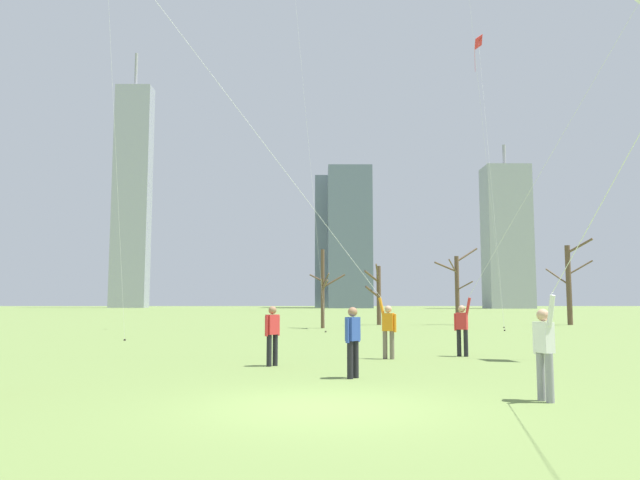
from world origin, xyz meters
TOP-DOWN VIEW (x-y plane):
  - ground_plane at (0.00, 0.00)m, footprint 400.00×400.00m
  - kite_flyer_midfield_right_teal at (-0.27, 8.39)m, footprint 11.99×0.87m
  - kite_flyer_far_back_white at (5.84, 8.73)m, footprint 6.31×2.58m
  - bystander_far_off_by_trees at (0.74, 3.73)m, footprint 0.37×0.42m
  - bystander_watching_nearby at (-1.30, 6.33)m, footprint 0.39×0.39m
  - distant_kite_low_near_trees_red at (11.98, 32.48)m, footprint 1.50×8.16m
  - bare_tree_rightmost at (18.73, 34.38)m, footprint 3.14×2.40m
  - bare_tree_leftmost at (4.46, 34.39)m, footprint 1.37×1.82m
  - bare_tree_center at (10.44, 34.74)m, footprint 3.50×1.86m
  - bare_tree_far_right_edge at (0.36, 29.12)m, footprint 2.37×2.71m
  - skyline_tall_tower at (4.98, 153.22)m, footprint 10.85×11.44m
  - skyline_mid_tower_right at (45.54, 132.45)m, footprint 10.46×8.02m
  - skyline_short_annex at (-48.69, 146.47)m, footprint 9.27×5.09m
  - skyline_wide_slab at (8.32, 139.26)m, footprint 10.92×7.47m

SIDE VIEW (x-z plane):
  - ground_plane at x=0.00m, z-range 0.00..0.00m
  - bystander_far_off_by_trees at x=0.74m, z-range 0.09..1.71m
  - bystander_watching_nearby at x=-1.30m, z-range 0.09..1.71m
  - bare_tree_leftmost at x=4.46m, z-range 0.16..4.61m
  - bare_tree_far_right_edge at x=0.36m, z-range 0.11..5.25m
  - bare_tree_center at x=10.44m, z-range -0.03..5.75m
  - bare_tree_rightmost at x=18.73m, z-range 0.03..6.36m
  - kite_flyer_far_back_white at x=5.84m, z-range -2.72..9.37m
  - kite_flyer_midfield_right_teal at x=-0.27m, z-range -4.27..12.77m
  - skyline_mid_tower_right at x=45.54m, z-range -2.72..36.84m
  - skyline_tall_tower at x=4.98m, z-range 0.00..35.25m
  - skyline_wide_slab at x=8.32m, z-range 0.00..35.40m
  - distant_kite_low_near_trees_red at x=11.98m, z-range 8.89..30.56m
  - skyline_short_annex at x=-48.69m, z-range -4.64..63.71m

